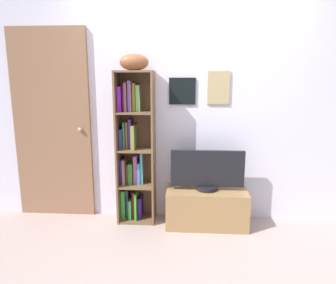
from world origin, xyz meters
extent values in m
cube|color=#AD9793|center=(0.00, 0.00, -0.02)|extent=(5.20, 5.20, 0.04)
cube|color=silver|center=(0.00, 1.13, 1.29)|extent=(4.80, 0.06, 2.58)
cube|color=black|center=(-0.08, 1.09, 1.42)|extent=(0.28, 0.02, 0.28)
cube|color=tan|center=(-0.08, 1.09, 1.42)|extent=(0.23, 0.01, 0.23)
cube|color=tan|center=(0.30, 1.09, 1.46)|extent=(0.23, 0.02, 0.35)
cube|color=gray|center=(0.30, 1.09, 1.46)|extent=(0.18, 0.01, 0.30)
cube|color=brown|center=(-0.76, 0.96, 0.82)|extent=(0.02, 0.28, 1.63)
cube|color=brown|center=(-0.38, 0.96, 0.82)|extent=(0.02, 0.28, 1.63)
cube|color=brown|center=(-0.57, 1.10, 0.82)|extent=(0.40, 0.01, 1.63)
cube|color=brown|center=(-0.57, 0.96, 0.01)|extent=(0.36, 0.27, 0.02)
cube|color=brown|center=(-0.57, 0.96, 0.41)|extent=(0.36, 0.27, 0.02)
cube|color=brown|center=(-0.57, 0.96, 0.81)|extent=(0.36, 0.27, 0.02)
cube|color=brown|center=(-0.57, 0.96, 1.20)|extent=(0.36, 0.27, 0.02)
cube|color=brown|center=(-0.57, 0.96, 1.62)|extent=(0.36, 0.27, 0.02)
cube|color=green|center=(-0.72, 1.01, 0.18)|extent=(0.04, 0.17, 0.32)
cube|color=#2A3E55|center=(-0.68, 1.02, 0.18)|extent=(0.03, 0.15, 0.33)
cube|color=#2F763D|center=(-0.64, 0.99, 0.13)|extent=(0.04, 0.20, 0.22)
cube|color=maroon|center=(-0.61, 1.01, 0.17)|extent=(0.03, 0.17, 0.30)
cube|color=green|center=(-0.58, 0.98, 0.17)|extent=(0.02, 0.22, 0.31)
cube|color=navy|center=(-0.54, 1.01, 0.14)|extent=(0.04, 0.16, 0.24)
cube|color=#3329C8|center=(-0.73, 1.00, 0.55)|extent=(0.02, 0.17, 0.27)
cube|color=#9C5D52|center=(-0.70, 0.99, 0.56)|extent=(0.03, 0.20, 0.28)
cube|color=#455727|center=(-0.67, 1.01, 0.52)|extent=(0.03, 0.16, 0.21)
cube|color=#337026|center=(-0.63, 1.00, 0.53)|extent=(0.04, 0.19, 0.23)
cube|color=#AB5999|center=(-0.58, 1.01, 0.57)|extent=(0.04, 0.15, 0.31)
cube|color=#477EC8|center=(-0.54, 1.01, 0.54)|extent=(0.03, 0.16, 0.24)
cube|color=#5CB3BC|center=(-0.51, 1.02, 0.59)|extent=(0.03, 0.15, 0.34)
cube|color=navy|center=(-0.73, 1.00, 0.92)|extent=(0.04, 0.19, 0.21)
cube|color=#1B7A4C|center=(-0.69, 1.00, 0.96)|extent=(0.02, 0.17, 0.29)
cube|color=brown|center=(-0.66, 1.00, 0.96)|extent=(0.02, 0.17, 0.29)
cube|color=#512D82|center=(-0.63, 1.01, 0.97)|extent=(0.03, 0.16, 0.32)
cube|color=olive|center=(-0.59, 0.98, 0.94)|extent=(0.04, 0.22, 0.26)
cube|color=purple|center=(-0.72, 0.99, 1.34)|extent=(0.04, 0.20, 0.26)
cube|color=#731881|center=(-0.69, 1.01, 1.35)|extent=(0.02, 0.17, 0.27)
cube|color=#4E292D|center=(-0.66, 0.98, 1.36)|extent=(0.03, 0.22, 0.30)
cube|color=#704D8C|center=(-0.62, 0.99, 1.37)|extent=(0.03, 0.20, 0.32)
cube|color=#9D9123|center=(-0.58, 1.02, 1.36)|extent=(0.03, 0.15, 0.29)
cube|color=#88B86A|center=(-0.54, 1.01, 1.35)|extent=(0.04, 0.15, 0.27)
ellipsoid|color=#955635|center=(-0.57, 0.96, 1.72)|extent=(0.31, 0.20, 0.17)
cube|color=#9C7548|center=(0.19, 0.89, 0.20)|extent=(0.85, 0.41, 0.39)
cube|color=brown|center=(0.19, 0.69, 0.20)|extent=(0.77, 0.01, 0.25)
cylinder|color=black|center=(0.19, 0.89, 0.41)|extent=(0.22, 0.22, 0.04)
cube|color=black|center=(0.19, 0.89, 0.63)|extent=(0.77, 0.04, 0.39)
cube|color=silver|center=(0.19, 0.88, 0.63)|extent=(0.73, 0.01, 0.35)
cube|color=#8B6146|center=(-1.53, 1.08, 1.05)|extent=(0.87, 0.04, 2.10)
cube|color=brown|center=(-1.53, 1.06, 1.47)|extent=(0.55, 0.01, 0.75)
cube|color=brown|center=(-1.53, 1.06, 0.59)|extent=(0.55, 0.01, 0.75)
sphere|color=tan|center=(-1.20, 1.03, 1.01)|extent=(0.04, 0.04, 0.04)
camera|label=1|loc=(-0.02, -2.18, 1.51)|focal=32.35mm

